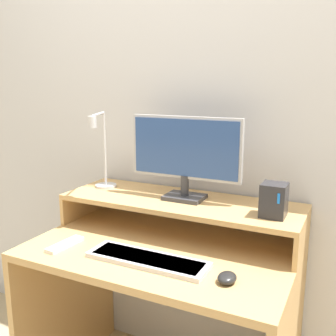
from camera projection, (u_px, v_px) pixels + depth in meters
wall_back at (200, 122)px, 1.86m from camera, size 6.00×0.05×2.50m
desk at (163, 298)px, 1.68m from camera, size 1.07×0.71×0.78m
monitor_shelf at (180, 204)px, 1.75m from camera, size 1.07×0.36×0.15m
monitor at (185, 153)px, 1.70m from camera, size 0.51×0.13×0.37m
desk_lamp at (102, 158)px, 1.86m from camera, size 0.14×0.26×0.37m
router_dock at (274, 200)px, 1.51m from camera, size 0.10×0.10×0.13m
keyboard at (147, 259)px, 1.47m from camera, size 0.47×0.14×0.02m
mouse at (227, 278)px, 1.32m from camera, size 0.06×0.08×0.03m
remote_control at (65, 245)px, 1.61m from camera, size 0.06×0.18×0.02m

